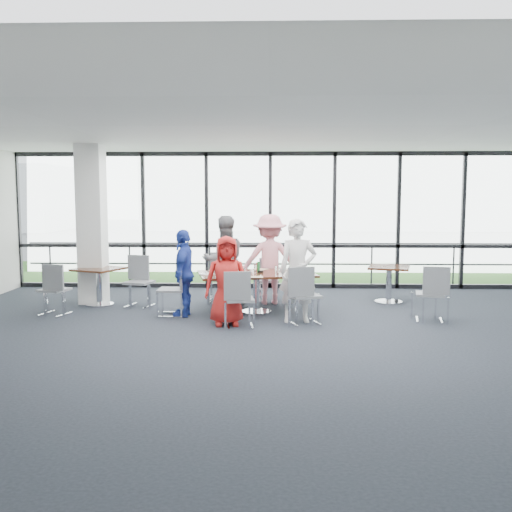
{
  "coord_description": "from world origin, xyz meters",
  "views": [
    {
      "loc": [
        0.02,
        -8.42,
        2.19
      ],
      "look_at": [
        -0.25,
        1.81,
        1.1
      ],
      "focal_mm": 40.0,
      "sensor_mm": 36.0,
      "label": 1
    }
  ],
  "objects_px": {
    "diner_near_right": "(298,271)",
    "diner_far_right": "(270,259)",
    "side_table_left": "(99,274)",
    "side_table_right": "(389,272)",
    "chair_spare_la": "(54,290)",
    "chair_main_nr": "(304,296)",
    "chair_main_fl": "(220,279)",
    "diner_end": "(184,273)",
    "chair_spare_lb": "(139,282)",
    "chair_main_end": "(172,290)",
    "chair_main_nl": "(240,299)",
    "chair_main_fr": "(268,281)",
    "diner_far_left": "(224,260)",
    "structural_column": "(92,225)",
    "chair_spare_r": "(430,294)",
    "diner_near_left": "(227,281)",
    "main_table": "(256,279)"
  },
  "relations": [
    {
      "from": "diner_near_right",
      "to": "diner_far_right",
      "type": "xyz_separation_m",
      "value": [
        -0.49,
        1.69,
        0.01
      ]
    },
    {
      "from": "side_table_left",
      "to": "side_table_right",
      "type": "distance_m",
      "value": 5.87
    },
    {
      "from": "chair_spare_la",
      "to": "chair_main_nr",
      "type": "bearing_deg",
      "value": 9.33
    },
    {
      "from": "diner_near_right",
      "to": "chair_main_fl",
      "type": "bearing_deg",
      "value": 124.84
    },
    {
      "from": "diner_end",
      "to": "chair_main_fl",
      "type": "xyz_separation_m",
      "value": [
        0.54,
        1.27,
        -0.3
      ]
    },
    {
      "from": "diner_far_right",
      "to": "chair_spare_lb",
      "type": "xyz_separation_m",
      "value": [
        -2.56,
        -0.43,
        -0.42
      ]
    },
    {
      "from": "side_table_left",
      "to": "chair_main_end",
      "type": "distance_m",
      "value": 1.9
    },
    {
      "from": "diner_end",
      "to": "chair_spare_la",
      "type": "height_order",
      "value": "diner_end"
    },
    {
      "from": "chair_main_fl",
      "to": "diner_near_right",
      "type": "bearing_deg",
      "value": 128.34
    },
    {
      "from": "chair_main_nl",
      "to": "chair_main_fr",
      "type": "height_order",
      "value": "chair_main_nl"
    },
    {
      "from": "diner_far_left",
      "to": "structural_column",
      "type": "bearing_deg",
      "value": -18.47
    },
    {
      "from": "diner_end",
      "to": "diner_far_left",
      "type": "bearing_deg",
      "value": 152.13
    },
    {
      "from": "diner_far_right",
      "to": "chair_spare_r",
      "type": "relative_size",
      "value": 1.89
    },
    {
      "from": "diner_end",
      "to": "side_table_right",
      "type": "bearing_deg",
      "value": 111.71
    },
    {
      "from": "diner_near_right",
      "to": "diner_end",
      "type": "height_order",
      "value": "diner_near_right"
    },
    {
      "from": "chair_main_fl",
      "to": "chair_main_nr",
      "type": "bearing_deg",
      "value": 127.86
    },
    {
      "from": "diner_far_left",
      "to": "chair_main_fl",
      "type": "height_order",
      "value": "diner_far_left"
    },
    {
      "from": "side_table_left",
      "to": "diner_near_right",
      "type": "xyz_separation_m",
      "value": [
        3.9,
        -1.42,
        0.27
      ]
    },
    {
      "from": "chair_spare_lb",
      "to": "chair_main_nr",
      "type": "bearing_deg",
      "value": 171.3
    },
    {
      "from": "diner_near_right",
      "to": "chair_spare_lb",
      "type": "xyz_separation_m",
      "value": [
        -3.05,
        1.26,
        -0.41
      ]
    },
    {
      "from": "chair_main_fl",
      "to": "chair_spare_la",
      "type": "height_order",
      "value": "chair_main_fl"
    },
    {
      "from": "diner_far_right",
      "to": "diner_far_left",
      "type": "bearing_deg",
      "value": 4.0
    },
    {
      "from": "chair_main_fl",
      "to": "chair_spare_lb",
      "type": "height_order",
      "value": "chair_main_fl"
    },
    {
      "from": "chair_main_nr",
      "to": "chair_spare_la",
      "type": "distance_m",
      "value": 4.58
    },
    {
      "from": "diner_far_left",
      "to": "diner_end",
      "type": "bearing_deg",
      "value": 43.86
    },
    {
      "from": "chair_main_nl",
      "to": "chair_main_fl",
      "type": "bearing_deg",
      "value": 95.68
    },
    {
      "from": "diner_near_left",
      "to": "diner_far_right",
      "type": "height_order",
      "value": "diner_far_right"
    },
    {
      "from": "diner_far_left",
      "to": "chair_spare_r",
      "type": "height_order",
      "value": "diner_far_left"
    },
    {
      "from": "diner_near_left",
      "to": "diner_far_left",
      "type": "distance_m",
      "value": 1.82
    },
    {
      "from": "diner_near_left",
      "to": "chair_main_fl",
      "type": "bearing_deg",
      "value": 90.86
    },
    {
      "from": "diner_near_right",
      "to": "chair_spare_la",
      "type": "height_order",
      "value": "diner_near_right"
    },
    {
      "from": "diner_end",
      "to": "chair_main_end",
      "type": "bearing_deg",
      "value": -86.01
    },
    {
      "from": "diner_near_right",
      "to": "side_table_right",
      "type": "bearing_deg",
      "value": 37.4
    },
    {
      "from": "chair_main_end",
      "to": "structural_column",
      "type": "bearing_deg",
      "value": -122.06
    },
    {
      "from": "chair_spare_lb",
      "to": "main_table",
      "type": "bearing_deg",
      "value": -176.11
    },
    {
      "from": "diner_far_right",
      "to": "chair_spare_r",
      "type": "bearing_deg",
      "value": 146.56
    },
    {
      "from": "diner_near_left",
      "to": "chair_main_end",
      "type": "bearing_deg",
      "value": 139.08
    },
    {
      "from": "side_table_right",
      "to": "diner_far_left",
      "type": "height_order",
      "value": "diner_far_left"
    },
    {
      "from": "diner_far_left",
      "to": "side_table_left",
      "type": "bearing_deg",
      "value": -12.79
    },
    {
      "from": "main_table",
      "to": "diner_near_right",
      "type": "relative_size",
      "value": 1.29
    },
    {
      "from": "diner_end",
      "to": "chair_main_nl",
      "type": "xyz_separation_m",
      "value": [
        1.06,
        -0.87,
        -0.32
      ]
    },
    {
      "from": "diner_far_right",
      "to": "diner_end",
      "type": "relative_size",
      "value": 1.15
    },
    {
      "from": "diner_far_right",
      "to": "chair_main_fr",
      "type": "relative_size",
      "value": 2.12
    },
    {
      "from": "diner_far_left",
      "to": "chair_spare_la",
      "type": "height_order",
      "value": "diner_far_left"
    },
    {
      "from": "diner_near_right",
      "to": "chair_main_fr",
      "type": "relative_size",
      "value": 2.1
    },
    {
      "from": "chair_main_end",
      "to": "chair_main_nr",
      "type": "bearing_deg",
      "value": 77.71
    },
    {
      "from": "diner_near_right",
      "to": "chair_main_fl",
      "type": "height_order",
      "value": "diner_near_right"
    },
    {
      "from": "diner_near_right",
      "to": "diner_far_left",
      "type": "height_order",
      "value": "diner_near_right"
    },
    {
      "from": "diner_far_left",
      "to": "diner_far_right",
      "type": "height_order",
      "value": "diner_far_right"
    },
    {
      "from": "chair_main_fl",
      "to": "chair_main_end",
      "type": "relative_size",
      "value": 1.03
    }
  ]
}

